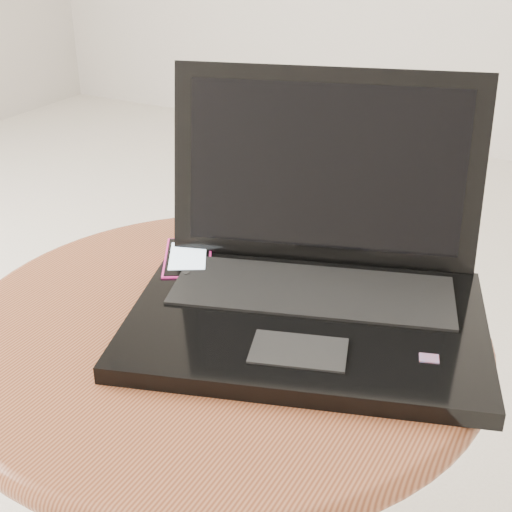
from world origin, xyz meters
The scene contains 4 objects.
table centered at (0.10, -0.12, 0.37)m, with size 0.60×0.60×0.47m.
laptop centered at (0.19, -0.05, 0.52)m, with size 0.45×0.41×0.25m.
phone_black centered at (0.03, -0.04, 0.48)m, with size 0.12×0.13×0.01m.
phone_pink centered at (0.01, -0.04, 0.49)m, with size 0.10×0.12×0.01m.
Camera 1 is at (0.46, -0.69, 0.89)m, focal length 50.18 mm.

